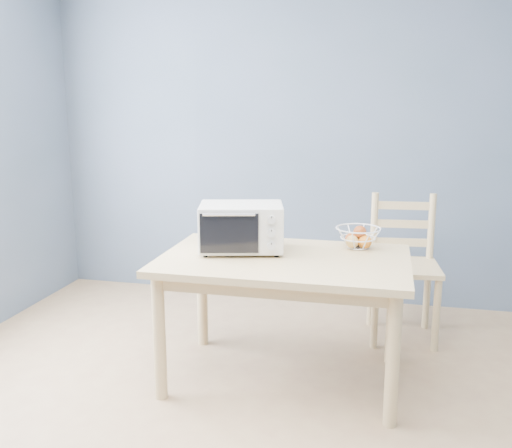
% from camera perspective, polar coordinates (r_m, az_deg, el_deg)
% --- Properties ---
extents(room, '(4.01, 4.51, 2.61)m').
position_cam_1_polar(room, '(2.45, -4.88, 4.65)').
color(room, tan).
rests_on(room, ground).
extents(dining_table, '(1.40, 0.90, 0.75)m').
position_cam_1_polar(dining_table, '(3.27, 2.82, -5.03)').
color(dining_table, tan).
rests_on(dining_table, ground).
extents(toaster_oven, '(0.54, 0.45, 0.28)m').
position_cam_1_polar(toaster_oven, '(3.33, -1.81, -0.28)').
color(toaster_oven, silver).
rests_on(toaster_oven, dining_table).
extents(fruit_basket, '(0.32, 0.32, 0.14)m').
position_cam_1_polar(fruit_basket, '(3.48, 10.14, -1.31)').
color(fruit_basket, white).
rests_on(fruit_basket, dining_table).
extents(dining_chair, '(0.50, 0.50, 0.99)m').
position_cam_1_polar(dining_chair, '(4.07, 14.49, -4.31)').
color(dining_chair, tan).
rests_on(dining_chair, ground).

